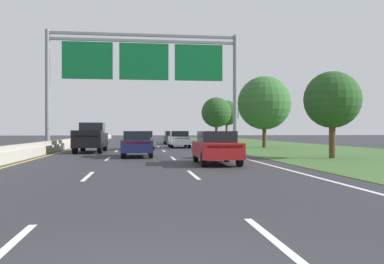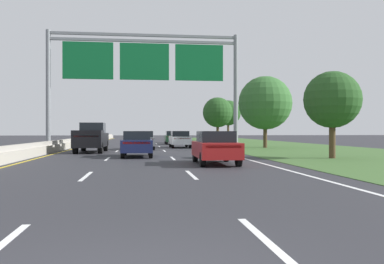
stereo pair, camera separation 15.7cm
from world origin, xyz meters
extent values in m
plane|color=#2B2B30|center=(0.00, 35.00, 0.00)|extent=(220.00, 220.00, 0.00)
cube|color=white|center=(-1.85, 10.50, 0.00)|extent=(0.14, 3.00, 0.01)
cube|color=white|center=(-1.85, 19.50, 0.00)|extent=(0.14, 3.00, 0.01)
cube|color=white|center=(-1.85, 28.50, 0.00)|extent=(0.14, 3.00, 0.01)
cube|color=white|center=(-1.85, 37.50, 0.00)|extent=(0.14, 3.00, 0.01)
cube|color=white|center=(-1.85, 46.50, 0.00)|extent=(0.14, 3.00, 0.01)
cube|color=white|center=(-1.85, 55.50, 0.00)|extent=(0.14, 3.00, 0.01)
cube|color=white|center=(-1.85, 64.50, 0.00)|extent=(0.14, 3.00, 0.01)
cube|color=white|center=(-1.85, 73.50, 0.00)|extent=(0.14, 3.00, 0.01)
cube|color=white|center=(-1.85, 82.50, 0.00)|extent=(0.14, 3.00, 0.01)
cube|color=white|center=(1.85, 1.50, 0.00)|extent=(0.14, 3.00, 0.01)
cube|color=white|center=(1.85, 10.50, 0.00)|extent=(0.14, 3.00, 0.01)
cube|color=white|center=(1.85, 19.50, 0.00)|extent=(0.14, 3.00, 0.01)
cube|color=white|center=(1.85, 28.50, 0.00)|extent=(0.14, 3.00, 0.01)
cube|color=white|center=(1.85, 37.50, 0.00)|extent=(0.14, 3.00, 0.01)
cube|color=white|center=(1.85, 46.50, 0.00)|extent=(0.14, 3.00, 0.01)
cube|color=white|center=(1.85, 55.50, 0.00)|extent=(0.14, 3.00, 0.01)
cube|color=white|center=(1.85, 64.50, 0.00)|extent=(0.14, 3.00, 0.01)
cube|color=white|center=(1.85, 73.50, 0.00)|extent=(0.14, 3.00, 0.01)
cube|color=white|center=(1.85, 82.50, 0.00)|extent=(0.14, 3.00, 0.01)
cube|color=white|center=(5.90, 35.00, 0.00)|extent=(0.16, 106.00, 0.01)
cube|color=gold|center=(-5.90, 35.00, 0.00)|extent=(0.16, 106.00, 0.01)
cube|color=#3D602D|center=(13.95, 35.00, 0.01)|extent=(14.00, 110.00, 0.02)
cube|color=#A8A399|center=(-6.60, 35.00, 0.28)|extent=(0.60, 110.00, 0.55)
cube|color=#A8A399|center=(-6.60, 35.00, 0.70)|extent=(0.25, 110.00, 0.30)
cylinder|color=gray|center=(-7.05, 28.54, 4.68)|extent=(0.36, 0.36, 9.36)
cylinder|color=gray|center=(7.65, 28.54, 4.68)|extent=(0.36, 0.36, 9.36)
cube|color=gray|center=(0.30, 28.54, 9.13)|extent=(14.70, 0.24, 0.20)
cube|color=gray|center=(0.30, 28.54, 8.68)|extent=(14.70, 0.24, 0.20)
cube|color=#0C602D|center=(-4.03, 28.36, 7.02)|extent=(3.83, 0.12, 2.87)
cube|color=#0C602D|center=(0.30, 28.36, 7.02)|extent=(3.83, 0.12, 2.87)
cube|color=#0C602D|center=(4.63, 28.36, 7.02)|extent=(3.83, 0.12, 2.87)
cube|color=black|center=(-3.61, 26.91, 0.92)|extent=(2.08, 5.43, 1.00)
cube|color=black|center=(-3.60, 27.76, 1.81)|extent=(1.75, 1.93, 0.78)
cube|color=#B21414|center=(-3.65, 24.25, 1.22)|extent=(1.68, 0.10, 0.12)
cube|color=black|center=(-3.64, 25.19, 1.52)|extent=(2.03, 1.97, 0.20)
cylinder|color=black|center=(-4.43, 28.76, 0.42)|extent=(0.31, 0.84, 0.84)
cylinder|color=black|center=(-2.73, 28.74, 0.42)|extent=(0.31, 0.84, 0.84)
cylinder|color=black|center=(-4.49, 25.09, 0.42)|extent=(0.31, 0.84, 0.84)
cylinder|color=black|center=(-2.79, 25.07, 0.42)|extent=(0.31, 0.84, 0.84)
cube|color=maroon|center=(3.56, 15.16, 0.69)|extent=(1.90, 4.43, 0.72)
cube|color=black|center=(3.56, 15.11, 1.31)|extent=(1.61, 2.33, 0.52)
cube|color=#B21414|center=(3.52, 13.00, 0.91)|extent=(1.53, 0.11, 0.12)
cylinder|color=black|center=(2.79, 16.67, 0.33)|extent=(0.23, 0.66, 0.66)
cylinder|color=black|center=(4.39, 16.64, 0.33)|extent=(0.23, 0.66, 0.66)
cylinder|color=black|center=(2.73, 13.68, 0.33)|extent=(0.23, 0.66, 0.66)
cylinder|color=black|center=(4.33, 13.64, 0.33)|extent=(0.23, 0.66, 0.66)
cube|color=slate|center=(0.21, 31.40, 0.69)|extent=(1.89, 4.43, 0.72)
cube|color=black|center=(0.22, 31.35, 1.31)|extent=(1.60, 2.33, 0.52)
cube|color=#B21414|center=(0.25, 29.24, 0.91)|extent=(1.53, 0.10, 0.12)
cylinder|color=black|center=(-0.61, 32.89, 0.33)|extent=(0.23, 0.66, 0.66)
cylinder|color=black|center=(0.99, 32.91, 0.33)|extent=(0.23, 0.66, 0.66)
cylinder|color=black|center=(-0.56, 29.90, 0.33)|extent=(0.23, 0.66, 0.66)
cylinder|color=black|center=(1.04, 29.92, 0.33)|extent=(0.23, 0.66, 0.66)
cube|color=#161E47|center=(-0.20, 21.23, 0.69)|extent=(1.83, 4.40, 0.72)
cube|color=black|center=(-0.20, 21.18, 1.31)|extent=(1.57, 2.30, 0.52)
cube|color=#B21414|center=(-0.21, 19.07, 0.91)|extent=(1.53, 0.08, 0.12)
cylinder|color=black|center=(-1.00, 22.73, 0.33)|extent=(0.22, 0.66, 0.66)
cylinder|color=black|center=(0.60, 22.73, 0.33)|extent=(0.22, 0.66, 0.66)
cylinder|color=black|center=(-1.01, 19.74, 0.33)|extent=(0.22, 0.66, 0.66)
cylinder|color=black|center=(0.59, 19.73, 0.33)|extent=(0.22, 0.66, 0.66)
cube|color=#193D23|center=(3.76, 44.90, 0.69)|extent=(1.86, 4.42, 0.72)
cube|color=black|center=(3.76, 44.85, 1.31)|extent=(1.59, 2.31, 0.52)
cube|color=#B21414|center=(3.74, 42.74, 0.91)|extent=(1.53, 0.09, 0.12)
cylinder|color=black|center=(2.98, 46.41, 0.33)|extent=(0.23, 0.66, 0.66)
cylinder|color=black|center=(4.58, 46.39, 0.33)|extent=(0.23, 0.66, 0.66)
cylinder|color=black|center=(2.95, 43.41, 0.33)|extent=(0.23, 0.66, 0.66)
cylinder|color=black|center=(4.55, 43.40, 0.33)|extent=(0.23, 0.66, 0.66)
cube|color=silver|center=(3.68, 34.87, 0.69)|extent=(1.83, 4.40, 0.72)
cube|color=black|center=(3.68, 34.82, 1.31)|extent=(1.57, 2.30, 0.52)
cube|color=#B21414|center=(3.68, 32.71, 0.91)|extent=(1.53, 0.08, 0.12)
cylinder|color=black|center=(2.88, 36.36, 0.33)|extent=(0.22, 0.66, 0.66)
cylinder|color=black|center=(4.48, 36.37, 0.33)|extent=(0.22, 0.66, 0.66)
cylinder|color=black|center=(2.88, 33.37, 0.33)|extent=(0.22, 0.66, 0.66)
cylinder|color=black|center=(4.48, 33.37, 0.33)|extent=(0.22, 0.66, 0.66)
cylinder|color=#4C3823|center=(10.90, 18.22, 1.04)|extent=(0.36, 0.36, 2.07)
sphere|color=#234C1E|center=(10.90, 18.22, 3.37)|extent=(3.25, 3.25, 3.25)
cylinder|color=#4C3823|center=(11.53, 33.18, 1.10)|extent=(0.36, 0.36, 2.20)
sphere|color=#33662D|center=(11.53, 33.18, 4.20)|extent=(5.00, 5.00, 5.00)
cylinder|color=#4C3823|center=(10.09, 49.70, 1.23)|extent=(0.36, 0.36, 2.45)
sphere|color=#234C1E|center=(10.09, 49.70, 4.05)|extent=(3.99, 3.99, 3.99)
cylinder|color=#4C3823|center=(14.32, 62.97, 1.45)|extent=(0.36, 0.36, 2.91)
sphere|color=#234C1E|center=(14.32, 62.97, 4.58)|extent=(4.18, 4.18, 4.18)
camera|label=1|loc=(-0.08, -4.20, 1.58)|focal=38.63mm
camera|label=2|loc=(0.08, -4.22, 1.58)|focal=38.63mm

